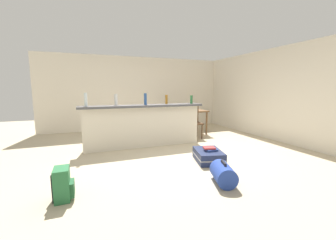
{
  "coord_description": "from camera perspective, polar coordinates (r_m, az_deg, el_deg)",
  "views": [
    {
      "loc": [
        -1.8,
        -4.45,
        1.41
      ],
      "look_at": [
        0.13,
        0.56,
        0.62
      ],
      "focal_mm": 22.81,
      "sensor_mm": 36.0,
      "label": 1
    }
  ],
  "objects": [
    {
      "name": "ground_plane",
      "position": [
        5.01,
        0.95,
        -8.24
      ],
      "size": [
        13.0,
        13.0,
        0.05
      ],
      "primitive_type": "cube",
      "color": "#BCAD8E"
    },
    {
      "name": "bottle_white",
      "position": [
        5.09,
        -13.72,
        5.3
      ],
      "size": [
        0.07,
        0.07,
        0.26
      ],
      "primitive_type": "cylinder",
      "color": "silver",
      "rests_on": "bar_countertop"
    },
    {
      "name": "bottle_green",
      "position": [
        5.56,
        6.27,
        5.48
      ],
      "size": [
        0.07,
        0.07,
        0.21
      ],
      "primitive_type": "cylinder",
      "color": "#2D6B38",
      "rests_on": "bar_countertop"
    },
    {
      "name": "bottle_clear",
      "position": [
        4.9,
        -21.12,
        5.08
      ],
      "size": [
        0.06,
        0.06,
        0.3
      ],
      "primitive_type": "cylinder",
      "color": "silver",
      "rests_on": "bar_countertop"
    },
    {
      "name": "bottle_amber",
      "position": [
        5.4,
        -0.43,
        5.53
      ],
      "size": [
        0.06,
        0.06,
        0.23
      ],
      "primitive_type": "cylinder",
      "color": "#9E661E",
      "rests_on": "bar_countertop"
    },
    {
      "name": "dining_table",
      "position": [
        6.69,
        5.22,
        1.81
      ],
      "size": [
        1.1,
        0.8,
        0.74
      ],
      "color": "brown",
      "rests_on": "ground_plane"
    },
    {
      "name": "dining_chair_far_side",
      "position": [
        7.22,
        3.9,
        1.26
      ],
      "size": [
        0.47,
        0.47,
        0.93
      ],
      "color": "#4C331E",
      "rests_on": "ground_plane"
    },
    {
      "name": "book_stack",
      "position": [
        4.23,
        11.23,
        -7.62
      ],
      "size": [
        0.26,
        0.21,
        0.07
      ],
      "color": "#334C99",
      "rests_on": "suitcase_flat_navy"
    },
    {
      "name": "wall_back",
      "position": [
        7.72,
        -7.58,
        7.13
      ],
      "size": [
        6.6,
        0.1,
        2.5
      ],
      "primitive_type": "cube",
      "color": "silver",
      "rests_on": "ground_plane"
    },
    {
      "name": "backpack_green",
      "position": [
        3.13,
        -26.28,
        -15.2
      ],
      "size": [
        0.25,
        0.28,
        0.42
      ],
      "color": "#286B3D",
      "rests_on": "ground_plane"
    },
    {
      "name": "suitcase_flat_navy",
      "position": [
        4.3,
        10.75,
        -9.35
      ],
      "size": [
        0.65,
        0.88,
        0.22
      ],
      "color": "#1E284C",
      "rests_on": "ground_plane"
    },
    {
      "name": "duffel_bag_blue",
      "position": [
        3.38,
        14.54,
        -13.74
      ],
      "size": [
        0.44,
        0.55,
        0.34
      ],
      "color": "#233D93",
      "rests_on": "ground_plane"
    },
    {
      "name": "bottle_blue",
      "position": [
        5.14,
        -6.07,
        5.6
      ],
      "size": [
        0.07,
        0.07,
        0.28
      ],
      "primitive_type": "cylinder",
      "color": "#284C89",
      "rests_on": "bar_countertop"
    },
    {
      "name": "partition_half_wall",
      "position": [
        5.2,
        -6.44,
        -1.87
      ],
      "size": [
        2.8,
        0.2,
        0.97
      ],
      "primitive_type": "cube",
      "color": "silver",
      "rests_on": "ground_plane"
    },
    {
      "name": "dining_chair_near_partition",
      "position": [
        6.16,
        6.79,
        -0.01
      ],
      "size": [
        0.42,
        0.42,
        0.93
      ],
      "color": "#4C331E",
      "rests_on": "ground_plane"
    },
    {
      "name": "wall_right",
      "position": [
        6.79,
        24.72,
        6.29
      ],
      "size": [
        0.1,
        6.0,
        2.5
      ],
      "primitive_type": "cube",
      "color": "silver",
      "rests_on": "ground_plane"
    },
    {
      "name": "bar_countertop",
      "position": [
        5.13,
        -6.53,
        3.76
      ],
      "size": [
        2.96,
        0.4,
        0.05
      ],
      "primitive_type": "cube",
      "color": "#4C4C51",
      "rests_on": "partition_half_wall"
    }
  ]
}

